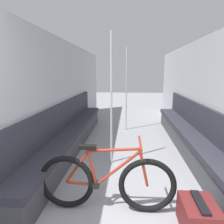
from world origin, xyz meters
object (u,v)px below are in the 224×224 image
bench_seat_row_right (191,137)px  grab_pole_far (126,91)px  bench_seat_row_left (71,134)px  bicycle (106,183)px  luggage_bag (199,216)px  grab_pole_near (111,102)px

bench_seat_row_right → grab_pole_far: size_ratio=2.09×
bench_seat_row_right → bench_seat_row_left: bearing=180.0°
bench_seat_row_left → grab_pole_far: (1.14, 1.58, 0.78)m
grab_pole_far → bench_seat_row_left: bearing=-125.9°
bicycle → luggage_bag: 1.03m
grab_pole_far → grab_pole_near: bearing=-96.2°
bench_seat_row_left → grab_pole_far: grab_pole_far is taller
bench_seat_row_right → luggage_bag: size_ratio=10.59×
bicycle → grab_pole_far: (0.18, 3.41, 0.76)m
bench_seat_row_left → grab_pole_far: size_ratio=2.09×
bicycle → luggage_bag: size_ratio=3.61×
bench_seat_row_left → bench_seat_row_right: size_ratio=1.00×
bench_seat_row_left → bench_seat_row_right: (2.47, 0.00, 0.00)m
bench_seat_row_left → luggage_bag: size_ratio=10.59×
bench_seat_row_right → bicycle: bench_seat_row_right is taller
luggage_bag → grab_pole_near: bearing=124.4°
luggage_bag → bench_seat_row_right: bearing=75.8°
bench_seat_row_left → grab_pole_near: grab_pole_near is taller
grab_pole_far → luggage_bag: bearing=-77.5°
bench_seat_row_left → bicycle: bearing=-62.4°
grab_pole_near → luggage_bag: bearing=-55.6°
luggage_bag → bicycle: bearing=166.7°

